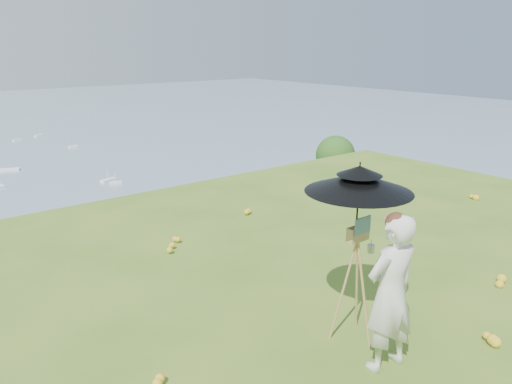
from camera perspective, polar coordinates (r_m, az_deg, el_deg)
ground at (r=7.47m, az=19.17°, el=-10.87°), size 14.00×14.00×0.00m
slope_trees at (r=42.96m, az=-26.95°, el=-10.66°), size 110.00×50.00×6.00m
wildflowers at (r=7.56m, az=17.62°, el=-9.86°), size 10.00×10.50×0.12m
painter at (r=5.41m, az=15.11°, el=-11.10°), size 0.67×0.48×1.73m
field_easel at (r=5.88m, az=11.26°, el=-9.65°), size 0.58×0.58×1.51m
sun_umbrella at (r=5.56m, az=11.57°, el=-0.97°), size 1.36×1.36×0.87m
painter_cap at (r=5.09m, az=15.80°, el=-2.91°), size 0.23×0.27×0.10m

